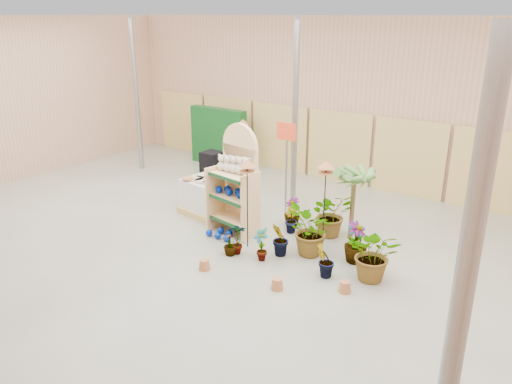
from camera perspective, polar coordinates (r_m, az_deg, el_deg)
room at (r=9.84m, az=-3.44°, el=6.07°), size 15.20×12.10×4.70m
display_shelf at (r=10.71m, az=-2.13°, el=0.98°), size 1.08×0.78×2.39m
teddy_bears at (r=10.48m, az=-2.37°, el=2.95°), size 0.89×0.24×0.39m
gazing_balls_shelf at (r=10.66m, az=-2.56°, el=0.00°), size 0.88×0.30×0.17m
gazing_balls_floor at (r=10.75m, az=-4.06°, el=-4.83°), size 0.63×0.39×0.15m
pallet_stack at (r=11.92m, az=-5.53°, el=-0.53°), size 1.31×1.14×0.88m
charcoal_planters at (r=13.74m, az=-5.03°, el=2.57°), size 0.50×0.50×1.00m
trellis_stock at (r=15.72m, az=-4.32°, el=6.30°), size 2.00×0.30×1.80m
offer_sign at (r=11.58m, az=3.48°, el=4.86°), size 0.50×0.08×2.20m
bird_table_front at (r=9.71m, az=-1.02°, el=2.99°), size 0.34×0.34×1.87m
bird_table_right at (r=9.91m, az=8.02°, el=2.81°), size 0.34×0.34×1.81m
bird_table_back at (r=14.14m, az=-1.48°, el=7.80°), size 0.34×0.34×1.74m
palm at (r=10.52m, az=11.19°, el=1.87°), size 0.70×0.70×1.62m
potted_plant_0 at (r=9.92m, az=-2.10°, el=-5.32°), size 0.42×0.37×0.67m
potted_plant_1 at (r=9.82m, az=2.80°, el=-5.44°), size 0.47×0.50×0.72m
potted_plant_2 at (r=9.82m, az=6.26°, el=-4.49°), size 1.01×1.10×1.04m
potted_plant_3 at (r=9.76m, az=11.34°, el=-5.67°), size 0.51×0.51×0.81m
potted_plant_4 at (r=10.13m, az=11.29°, el=-5.15°), size 0.42×0.38×0.67m
potted_plant_5 at (r=10.92m, az=3.97°, el=-3.16°), size 0.41×0.40×0.59m
potted_plant_6 at (r=10.79m, az=8.60°, el=-2.48°), size 1.16×1.18×0.99m
potted_plant_7 at (r=9.92m, az=-2.97°, el=-5.97°), size 0.26×0.26×0.47m
potted_plant_8 at (r=9.67m, az=0.60°, el=-6.00°), size 0.42×0.35×0.67m
potted_plant_9 at (r=9.15m, az=7.87°, el=-7.84°), size 0.39×0.43×0.65m
potted_plant_10 at (r=9.15m, az=13.38°, el=-6.92°), size 1.11×1.03×1.02m
potted_plant_11 at (r=11.26m, az=4.15°, el=-2.27°), size 0.46×0.46×0.65m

